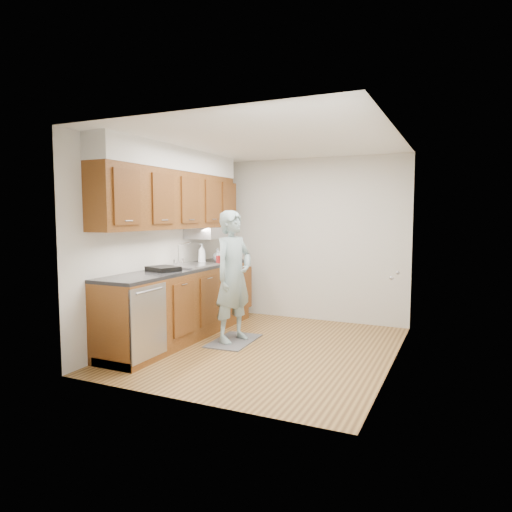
# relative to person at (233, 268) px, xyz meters

# --- Properties ---
(floor) EXTENTS (3.50, 3.50, 0.00)m
(floor) POSITION_rel_person_xyz_m (0.50, -0.11, -0.96)
(floor) COLOR #A2783D
(floor) RESTS_ON ground
(ceiling) EXTENTS (3.50, 3.50, 0.00)m
(ceiling) POSITION_rel_person_xyz_m (0.50, -0.11, 1.54)
(ceiling) COLOR white
(ceiling) RESTS_ON wall_left
(wall_left) EXTENTS (0.02, 3.50, 2.50)m
(wall_left) POSITION_rel_person_xyz_m (-1.00, -0.11, 0.29)
(wall_left) COLOR beige
(wall_left) RESTS_ON floor
(wall_right) EXTENTS (0.02, 3.50, 2.50)m
(wall_right) POSITION_rel_person_xyz_m (2.00, -0.11, 0.29)
(wall_right) COLOR beige
(wall_right) RESTS_ON floor
(wall_back) EXTENTS (3.00, 0.02, 2.50)m
(wall_back) POSITION_rel_person_xyz_m (0.50, 1.64, 0.29)
(wall_back) COLOR beige
(wall_back) RESTS_ON floor
(counter) EXTENTS (0.64, 2.80, 1.30)m
(counter) POSITION_rel_person_xyz_m (-0.70, -0.11, -0.47)
(counter) COLOR brown
(counter) RESTS_ON floor
(upper_cabinets) EXTENTS (0.47, 2.80, 1.21)m
(upper_cabinets) POSITION_rel_person_xyz_m (-0.83, -0.06, 0.99)
(upper_cabinets) COLOR brown
(upper_cabinets) RESTS_ON wall_left
(closet_door) EXTENTS (0.02, 1.22, 2.05)m
(closet_door) POSITION_rel_person_xyz_m (1.99, 0.19, 0.06)
(closet_door) COLOR white
(closet_door) RESTS_ON wall_right
(floor_mat) EXTENTS (0.52, 0.85, 0.02)m
(floor_mat) POSITION_rel_person_xyz_m (0.00, 0.00, -0.96)
(floor_mat) COLOR slate
(floor_mat) RESTS_ON floor
(person) EXTENTS (0.60, 0.76, 1.90)m
(person) POSITION_rel_person_xyz_m (0.00, 0.00, 0.00)
(person) COLOR #87A2A5
(person) RESTS_ON floor_mat
(soap_bottle_a) EXTENTS (0.13, 0.13, 0.29)m
(soap_bottle_a) POSITION_rel_person_xyz_m (-0.74, 0.45, 0.12)
(soap_bottle_a) COLOR silver
(soap_bottle_a) RESTS_ON counter
(soap_bottle_b) EXTENTS (0.12, 0.12, 0.18)m
(soap_bottle_b) POSITION_rel_person_xyz_m (-0.51, 0.57, 0.07)
(soap_bottle_b) COLOR silver
(soap_bottle_b) RESTS_ON counter
(soap_bottle_c) EXTENTS (0.20, 0.20, 0.19)m
(soap_bottle_c) POSITION_rel_person_xyz_m (-0.69, 0.82, 0.07)
(soap_bottle_c) COLOR silver
(soap_bottle_c) RESTS_ON counter
(soda_can) EXTENTS (0.09, 0.09, 0.12)m
(soda_can) POSITION_rel_person_xyz_m (-0.50, 0.49, 0.04)
(soda_can) COLOR maroon
(soda_can) RESTS_ON counter
(dish_rack) EXTENTS (0.44, 0.41, 0.06)m
(dish_rack) POSITION_rel_person_xyz_m (-0.71, -0.52, 0.01)
(dish_rack) COLOR black
(dish_rack) RESTS_ON counter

